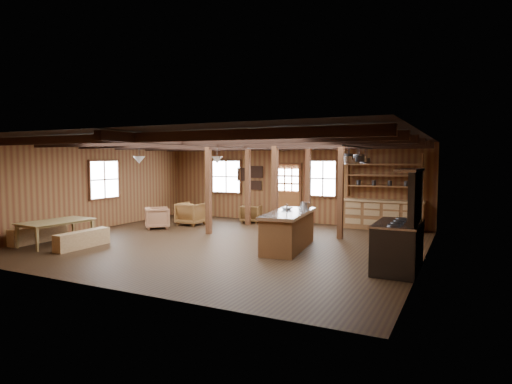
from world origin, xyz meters
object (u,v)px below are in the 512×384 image
kitchen_island (288,230)px  armchair_a (191,214)px  armchair_b (251,214)px  armchair_c (157,218)px  commercial_range (400,239)px  dining_table (57,233)px

kitchen_island → armchair_a: bearing=146.6°
armchair_b → armchair_c: armchair_c is taller
commercial_range → kitchen_island: bearing=160.6°
kitchen_island → dining_table: kitchen_island is taller
armchair_b → armchair_c: size_ratio=0.90×
armchair_a → armchair_c: (-0.55, -1.14, -0.04)m
commercial_range → dining_table: (-8.55, -1.24, -0.34)m
dining_table → commercial_range: bearing=-78.0°
dining_table → armchair_a: 4.62m
kitchen_island → armchair_b: (-2.93, 3.64, -0.17)m
armchair_a → kitchen_island: bearing=155.7°
dining_table → armchair_a: (1.17, 4.47, 0.07)m
dining_table → armchair_c: bearing=-6.8°
armchair_a → armchair_b: bearing=-136.5°
armchair_b → armchair_c: (-2.15, -2.56, 0.04)m
armchair_a → armchair_b: (1.60, 1.42, -0.08)m
commercial_range → armchair_a: bearing=156.4°
armchair_c → dining_table: bearing=125.8°
dining_table → armchair_b: 6.51m
dining_table → armchair_a: bearing=-10.9°
armchair_a → armchair_c: bearing=66.2°
dining_table → armchair_b: bearing=-21.4°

